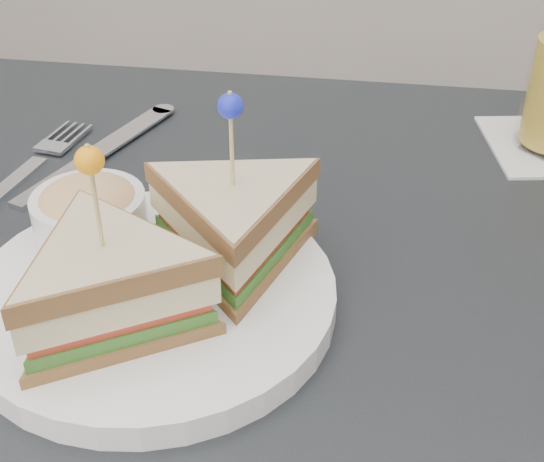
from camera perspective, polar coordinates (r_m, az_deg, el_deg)
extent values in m
cube|color=black|center=(0.56, -1.19, -6.03)|extent=(0.80, 0.80, 0.03)
cylinder|color=black|center=(1.14, -15.47, -7.19)|extent=(0.04, 0.04, 0.72)
cylinder|color=white|center=(0.54, -8.87, -5.10)|extent=(0.26, 0.26, 0.02)
cylinder|color=white|center=(0.53, -8.96, -4.27)|extent=(0.26, 0.26, 0.00)
cylinder|color=#D6C57B|center=(0.45, -13.08, 1.84)|extent=(0.00, 0.00, 0.08)
sphere|color=orange|center=(0.43, -13.59, 5.19)|extent=(0.02, 0.02, 0.02)
cylinder|color=#D6C57B|center=(0.50, -3.05, 6.26)|extent=(0.00, 0.00, 0.08)
sphere|color=#1A24C8|center=(0.49, -3.16, 9.39)|extent=(0.02, 0.02, 0.02)
cylinder|color=white|center=(0.58, -13.52, 0.97)|extent=(0.09, 0.09, 0.04)
ellipsoid|color=#E0B772|center=(0.58, -13.70, 2.06)|extent=(0.08, 0.08, 0.03)
cube|color=white|center=(0.76, -16.22, 6.06)|extent=(0.03, 0.02, 0.00)
cube|color=silver|center=(0.70, -15.91, 3.66)|extent=(0.05, 0.10, 0.01)
cube|color=silver|center=(0.77, -10.85, 7.25)|extent=(0.06, 0.12, 0.00)
cylinder|color=silver|center=(0.81, -8.18, 9.03)|extent=(0.03, 0.03, 0.00)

